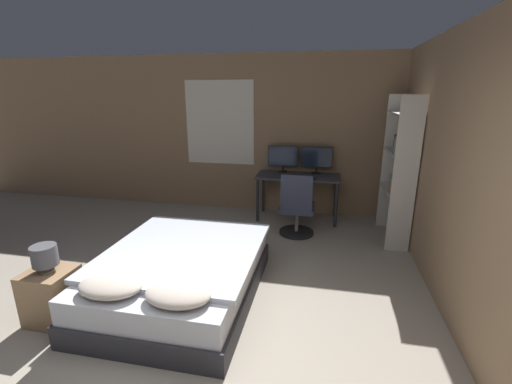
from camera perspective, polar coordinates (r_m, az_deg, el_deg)
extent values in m
cube|color=#8E7051|center=(6.01, 2.47, 9.37)|extent=(12.00, 0.06, 2.70)
cube|color=silver|center=(6.16, -6.08, 11.39)|extent=(1.23, 0.01, 1.44)
cube|color=black|center=(6.16, -6.06, 11.40)|extent=(1.15, 0.01, 1.36)
cube|color=#8E7051|center=(3.55, 31.34, 2.16)|extent=(0.06, 12.00, 2.70)
cube|color=#2D2D33|center=(3.81, -12.16, -15.09)|extent=(1.50, 1.96, 0.22)
cube|color=silver|center=(3.70, -12.38, -12.10)|extent=(1.44, 1.90, 0.23)
cube|color=silver|center=(3.73, -11.78, -9.37)|extent=(1.54, 1.65, 0.05)
ellipsoid|color=beige|center=(3.20, -23.12, -14.20)|extent=(0.55, 0.38, 0.13)
ellipsoid|color=beige|center=(2.93, -12.88, -16.27)|extent=(0.55, 0.38, 0.13)
cube|color=#997551|center=(3.82, -30.85, -14.63)|extent=(0.41, 0.38, 0.51)
cylinder|color=gray|center=(3.71, -31.44, -11.12)|extent=(0.12, 0.12, 0.01)
cylinder|color=gray|center=(3.69, -31.51, -10.67)|extent=(0.02, 0.02, 0.05)
cylinder|color=#4C4C51|center=(3.65, -31.79, -8.99)|extent=(0.22, 0.22, 0.19)
cube|color=#38383D|center=(5.69, 7.03, 2.62)|extent=(1.36, 0.62, 0.03)
cylinder|color=#2D2D33|center=(5.62, 0.25, -1.41)|extent=(0.05, 0.05, 0.73)
cylinder|color=#2D2D33|center=(5.53, 13.21, -2.17)|extent=(0.05, 0.05, 0.73)
cylinder|color=#2D2D33|center=(6.11, 1.20, 0.04)|extent=(0.05, 0.05, 0.73)
cylinder|color=#2D2D33|center=(6.02, 13.12, -0.64)|extent=(0.05, 0.05, 0.73)
cylinder|color=black|center=(5.91, 4.48, 3.43)|extent=(0.16, 0.16, 0.01)
cylinder|color=black|center=(5.90, 4.49, 3.91)|extent=(0.03, 0.03, 0.09)
cube|color=black|center=(5.86, 4.54, 6.01)|extent=(0.52, 0.03, 0.35)
cube|color=#192338|center=(5.84, 4.52, 5.98)|extent=(0.49, 0.00, 0.32)
cylinder|color=black|center=(5.87, 9.96, 3.14)|extent=(0.16, 0.16, 0.01)
cylinder|color=black|center=(5.86, 9.98, 3.63)|extent=(0.03, 0.03, 0.09)
cube|color=black|center=(5.82, 10.09, 5.74)|extent=(0.52, 0.03, 0.35)
cube|color=#192338|center=(5.80, 10.09, 5.71)|extent=(0.49, 0.00, 0.32)
cube|color=black|center=(5.48, 6.86, 2.37)|extent=(0.35, 0.13, 0.02)
ellipsoid|color=black|center=(5.47, 9.64, 2.32)|extent=(0.07, 0.05, 0.04)
cylinder|color=black|center=(5.29, 6.73, -6.65)|extent=(0.52, 0.52, 0.04)
cylinder|color=gray|center=(5.22, 6.80, -4.74)|extent=(0.05, 0.05, 0.34)
cube|color=#33384C|center=(5.15, 6.88, -2.62)|extent=(0.50, 0.50, 0.07)
cube|color=#33384C|center=(4.85, 6.76, -0.18)|extent=(0.45, 0.05, 0.52)
cube|color=beige|center=(4.77, 23.56, 2.23)|extent=(0.31, 0.02, 2.05)
cube|color=beige|center=(5.65, 21.78, 4.43)|extent=(0.31, 0.02, 2.05)
cube|color=beige|center=(5.28, 22.24, 0.18)|extent=(0.31, 0.89, 0.02)
cube|color=beige|center=(5.17, 22.89, 6.08)|extent=(0.31, 0.89, 0.02)
cube|color=beige|center=(5.11, 23.56, 11.95)|extent=(0.31, 0.89, 0.02)
cube|color=#BCB29E|center=(4.86, 23.20, -0.04)|extent=(0.25, 0.04, 0.18)
cube|color=#337042|center=(4.90, 23.12, 0.33)|extent=(0.25, 0.04, 0.21)
cube|color=orange|center=(4.95, 23.02, 0.57)|extent=(0.25, 0.04, 0.23)
cube|color=gold|center=(4.98, 22.95, 0.88)|extent=(0.25, 0.03, 0.26)
cube|color=#BCB29E|center=(5.03, 22.83, 0.66)|extent=(0.25, 0.04, 0.20)
cube|color=#7A387F|center=(5.08, 22.72, 0.68)|extent=(0.25, 0.04, 0.18)
cube|color=orange|center=(5.12, 22.63, 0.92)|extent=(0.25, 0.03, 0.20)
cube|color=teal|center=(5.15, 22.61, 1.38)|extent=(0.25, 0.02, 0.26)
cube|color=#BCB29E|center=(5.19, 22.49, 1.14)|extent=(0.25, 0.04, 0.20)
cube|color=#BCB29E|center=(4.74, 24.00, 6.71)|extent=(0.25, 0.02, 0.24)
cube|color=orange|center=(4.78, 23.87, 6.65)|extent=(0.25, 0.04, 0.21)
cube|color=teal|center=(4.83, 23.77, 6.80)|extent=(0.25, 0.02, 0.22)
cube|color=teal|center=(4.86, 23.71, 7.05)|extent=(0.25, 0.04, 0.25)
cube|color=#BCB29E|center=(4.91, 23.58, 7.11)|extent=(0.25, 0.04, 0.24)
cube|color=#BCB29E|center=(4.96, 23.45, 6.90)|extent=(0.25, 0.04, 0.19)
cube|color=#28282D|center=(5.00, 23.39, 7.33)|extent=(0.25, 0.03, 0.25)
cube|color=teal|center=(5.05, 23.23, 6.97)|extent=(0.25, 0.04, 0.17)
cube|color=#BCB29E|center=(5.10, 23.14, 7.21)|extent=(0.25, 0.04, 0.20)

